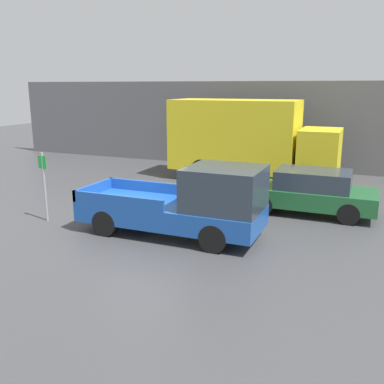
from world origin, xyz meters
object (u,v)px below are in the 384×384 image
Objects in this scene: car at (310,191)px; delivery_truck at (247,138)px; parking_sign at (44,183)px; pickup_truck at (189,204)px.

car is 0.59× the size of delivery_truck.
delivery_truck reaches higher than parking_sign.
parking_sign is (-4.78, -0.41, 0.28)m from pickup_truck.
pickup_truck is 8.08m from delivery_truck.
parking_sign reaches higher than car.
parking_sign is (-4.20, -8.41, -0.68)m from delivery_truck.
pickup_truck is at bearing -85.87° from delivery_truck.
delivery_truck is (-0.58, 8.00, 0.96)m from pickup_truck.
pickup_truck is at bearing 4.89° from parking_sign.
delivery_truck is at bearing 63.45° from parking_sign.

